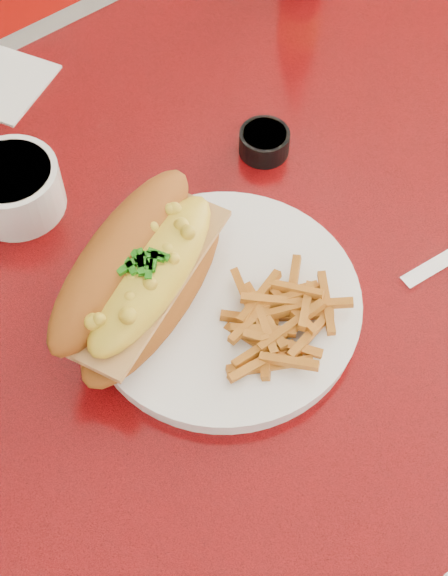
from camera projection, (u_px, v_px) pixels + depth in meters
ground at (210, 492)px, 1.48m from camera, size 8.00×8.00×0.00m
diner_table at (203, 328)px, 0.97m from camera, size 1.23×0.83×0.77m
dinner_plate at (224, 304)px, 0.79m from camera, size 0.31×0.31×0.02m
mac_hoagie at (142, 274)px, 0.74m from camera, size 0.25×0.19×0.10m
fries_pile at (273, 317)px, 0.75m from camera, size 0.13×0.13×0.03m
fork at (192, 239)px, 0.82m from camera, size 0.03×0.13×0.00m
gravy_ramekin at (14, 187)px, 0.84m from camera, size 0.13×0.13×0.06m
sauce_cup_right at (264, 141)px, 0.90m from camera, size 0.06×0.06×0.03m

